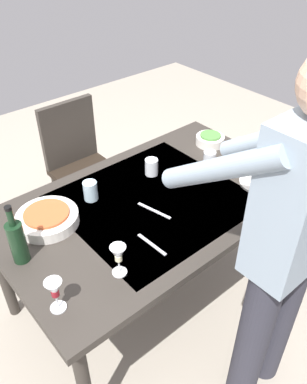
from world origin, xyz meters
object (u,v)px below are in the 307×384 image
at_px(water_cup_near_left, 209,160).
at_px(water_cup_far_right, 90,191).
at_px(water_cup_far_left, 151,167).
at_px(serving_bowl_pasta, 47,218).
at_px(dining_table, 154,209).
at_px(chair_near, 79,159).
at_px(side_bowl_salad, 210,139).
at_px(person_server, 286,242).
at_px(wine_bottle, 17,241).
at_px(water_cup_near_right, 241,146).
at_px(wine_glass_right, 55,290).
at_px(dinner_plate_near, 260,183).
at_px(wine_glass_left, 118,255).

xyz_separation_m(water_cup_near_left, water_cup_far_right, (0.69, -0.19, 0.00)).
distance_m(water_cup_far_left, serving_bowl_pasta, 0.65).
relative_size(dining_table, chair_near, 1.77).
bearing_deg(serving_bowl_pasta, side_bowl_salad, -179.24).
bearing_deg(water_cup_far_right, side_bowl_salad, 179.20).
xyz_separation_m(person_server, water_cup_far_right, (0.25, -0.97, -0.19)).
relative_size(wine_bottle, water_cup_near_right, 3.42).
bearing_deg(chair_near, wine_glass_right, 55.75).
bearing_deg(dinner_plate_near, water_cup_far_left, -49.44).
xyz_separation_m(water_cup_far_right, dinner_plate_near, (-0.78, 0.49, -0.05)).
height_order(wine_glass_right, water_cup_near_left, wine_glass_right).
xyz_separation_m(water_cup_far_left, serving_bowl_pasta, (0.65, -0.00, -0.01)).
relative_size(water_cup_near_right, water_cup_far_left, 0.91).
relative_size(dining_table, water_cup_far_right, 15.41).
distance_m(person_server, wine_glass_left, 0.65).
height_order(water_cup_near_left, water_cup_far_left, water_cup_near_left).
bearing_deg(person_server, water_cup_near_left, -119.33).
height_order(chair_near, water_cup_near_right, chair_near).
distance_m(chair_near, side_bowl_salad, 0.91).
height_order(wine_glass_right, side_bowl_salad, wine_glass_right).
relative_size(person_server, wine_glass_left, 11.19).
bearing_deg(side_bowl_salad, water_cup_far_right, -0.80).
height_order(wine_bottle, water_cup_near_left, wine_bottle).
distance_m(water_cup_near_left, dinner_plate_near, 0.32).
xyz_separation_m(person_server, wine_glass_right, (0.73, -0.47, -0.14)).
distance_m(dining_table, person_server, 0.81).
relative_size(side_bowl_salad, dinner_plate_near, 0.78).
bearing_deg(water_cup_near_left, water_cup_far_left, -29.05).
bearing_deg(wine_glass_right, wine_glass_left, 178.03).
xyz_separation_m(person_server, side_bowl_salad, (-0.64, -0.95, -0.21)).
height_order(wine_bottle, side_bowl_salad, wine_bottle).
xyz_separation_m(chair_near, person_server, (0.05, 1.62, 0.43)).
bearing_deg(water_cup_far_left, serving_bowl_pasta, -0.16).
relative_size(water_cup_near_right, dinner_plate_near, 0.38).
bearing_deg(side_bowl_salad, person_server, 56.20).
xyz_separation_m(chair_near, wine_bottle, (0.77, 0.82, 0.30)).
distance_m(wine_bottle, wine_glass_right, 0.33).
distance_m(person_server, water_cup_far_left, 0.97).
bearing_deg(wine_bottle, water_cup_far_left, -170.91).
xyz_separation_m(water_cup_near_right, serving_bowl_pasta, (1.22, -0.17, -0.01)).
bearing_deg(water_cup_near_right, serving_bowl_pasta, -8.09).
distance_m(chair_near, water_cup_near_left, 0.96).
distance_m(wine_glass_left, water_cup_far_right, 0.54).
relative_size(person_server, water_cup_near_left, 16.17).
xyz_separation_m(person_server, wine_glass_left, (0.44, -0.46, -0.14)).
bearing_deg(dinner_plate_near, wine_glass_right, 0.14).
bearing_deg(water_cup_far_right, dinner_plate_near, 147.93).
height_order(wine_bottle, serving_bowl_pasta, wine_bottle).
bearing_deg(water_cup_far_right, person_server, 104.65).
bearing_deg(wine_glass_left, dining_table, -146.51).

